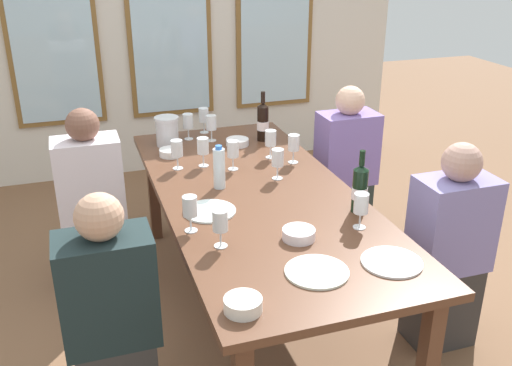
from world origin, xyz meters
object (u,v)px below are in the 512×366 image
object	(u,v)px
wine_glass_5	(211,124)
wine_glass_8	(278,158)
dining_table	(257,204)
wine_bottle_0	(360,188)
white_plate_0	(317,272)
wine_glass_4	(188,122)
tasting_bowl_2	(243,305)
wine_glass_10	(203,147)
wine_glass_0	(271,139)
white_plate_1	(392,262)
wine_glass_11	(190,208)
metal_pitcher	(167,131)
water_bottle	(219,168)
wine_glass_2	(177,149)
wine_glass_9	(294,144)
wine_glass_6	(204,116)
wine_glass_3	(220,222)
wine_glass_1	(233,150)
wine_bottle_1	(263,122)
seated_person_1	(448,253)
seated_person_3	(345,171)
white_plate_2	(210,211)
tasting_bowl_0	(299,234)
seated_person_2	(92,203)
tasting_bowl_1	(171,152)
seated_person_0	(112,323)
wine_glass_7	(361,205)
tasting_bowl_3	(237,142)

from	to	relation	value
wine_glass_5	wine_glass_8	world-z (taller)	same
dining_table	wine_bottle_0	distance (m)	0.58
white_plate_0	wine_glass_4	xyz separation A→B (m)	(-0.14, 1.79, 0.11)
tasting_bowl_2	wine_glass_10	distance (m)	1.45
tasting_bowl_2	wine_glass_0	size ratio (longest dim) A/B	0.82
wine_glass_5	wine_glass_0	bearing A→B (deg)	-57.57
white_plate_1	wine_glass_11	xyz separation A→B (m)	(-0.73, 0.54, 0.11)
dining_table	metal_pitcher	distance (m)	0.96
water_bottle	wine_glass_2	world-z (taller)	water_bottle
white_plate_0	wine_glass_9	distance (m)	1.23
wine_bottle_0	wine_glass_6	distance (m)	1.50
wine_glass_3	wine_glass_8	size ratio (longest dim) A/B	1.00
wine_glass_1	wine_glass_9	xyz separation A→B (m)	(0.37, -0.01, -0.00)
white_plate_0	wine_glass_4	bearing A→B (deg)	94.47
dining_table	wine_bottle_1	distance (m)	0.87
wine_glass_8	seated_person_1	distance (m)	1.02
white_plate_1	seated_person_3	world-z (taller)	seated_person_3
seated_person_1	tasting_bowl_2	bearing A→B (deg)	-160.78
white_plate_2	tasting_bowl_0	bearing A→B (deg)	-51.22
wine_glass_0	wine_glass_3	bearing A→B (deg)	-120.89
seated_person_2	wine_glass_1	bearing A→B (deg)	-17.35
wine_glass_11	wine_glass_10	bearing A→B (deg)	72.33
white_plate_0	wine_glass_3	bearing A→B (deg)	133.39
wine_glass_3	wine_glass_11	bearing A→B (deg)	117.16
wine_glass_1	seated_person_2	bearing A→B (deg)	162.65
wine_glass_2	wine_glass_11	size ratio (longest dim) A/B	1.00
wine_glass_10	wine_bottle_0	bearing A→B (deg)	-54.87
tasting_bowl_2	wine_glass_9	xyz separation A→B (m)	(0.72, 1.32, 0.09)
tasting_bowl_0	tasting_bowl_1	world-z (taller)	tasting_bowl_0
metal_pitcher	wine_bottle_0	xyz separation A→B (m)	(0.72, -1.26, 0.03)
seated_person_3	wine_glass_6	bearing A→B (deg)	151.06
dining_table	white_plate_0	world-z (taller)	white_plate_0
wine_glass_1	seated_person_0	bearing A→B (deg)	-130.01
metal_pitcher	seated_person_1	bearing A→B (deg)	-51.63
wine_bottle_0	wine_glass_7	bearing A→B (deg)	-115.82
dining_table	wine_glass_4	xyz separation A→B (m)	(-0.16, 0.96, 0.19)
dining_table	tasting_bowl_3	world-z (taller)	tasting_bowl_3
wine_glass_8	tasting_bowl_1	bearing A→B (deg)	132.20
wine_glass_9	wine_glass_5	bearing A→B (deg)	124.20
wine_glass_5	dining_table	bearing A→B (deg)	-88.70
wine_glass_8	wine_glass_10	xyz separation A→B (m)	(-0.35, 0.32, -0.00)
wine_glass_1	white_plate_2	bearing A→B (deg)	-118.05
white_plate_0	white_plate_2	world-z (taller)	same
white_plate_2	seated_person_0	world-z (taller)	seated_person_0
metal_pitcher	wine_glass_7	world-z (taller)	metal_pitcher
tasting_bowl_3	seated_person_1	xyz separation A→B (m)	(0.71, -1.30, -0.24)
water_bottle	wine_glass_8	size ratio (longest dim) A/B	1.38
wine_glass_4	seated_person_1	bearing A→B (deg)	-56.94
tasting_bowl_3	wine_glass_11	size ratio (longest dim) A/B	0.85
wine_glass_0	wine_glass_9	world-z (taller)	same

